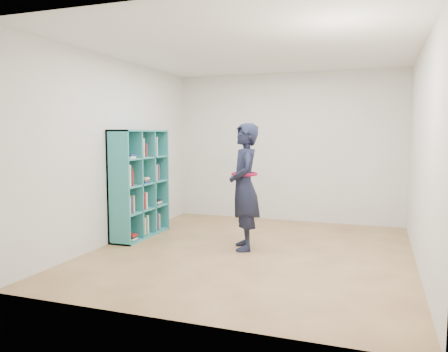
% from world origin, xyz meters
% --- Properties ---
extents(floor, '(4.50, 4.50, 0.00)m').
position_xyz_m(floor, '(0.00, 0.00, 0.00)').
color(floor, brown).
rests_on(floor, ground).
extents(ceiling, '(4.50, 4.50, 0.00)m').
position_xyz_m(ceiling, '(0.00, 0.00, 2.60)').
color(ceiling, white).
rests_on(ceiling, wall_back).
extents(wall_left, '(0.02, 4.50, 2.60)m').
position_xyz_m(wall_left, '(-2.00, 0.00, 1.30)').
color(wall_left, silver).
rests_on(wall_left, floor).
extents(wall_right, '(0.02, 4.50, 2.60)m').
position_xyz_m(wall_right, '(2.00, 0.00, 1.30)').
color(wall_right, silver).
rests_on(wall_right, floor).
extents(wall_back, '(4.00, 0.02, 2.60)m').
position_xyz_m(wall_back, '(0.00, 2.25, 1.30)').
color(wall_back, silver).
rests_on(wall_back, floor).
extents(wall_front, '(4.00, 0.02, 2.60)m').
position_xyz_m(wall_front, '(0.00, -2.25, 1.30)').
color(wall_front, silver).
rests_on(wall_front, floor).
extents(bookshelf, '(0.35, 1.20, 1.60)m').
position_xyz_m(bookshelf, '(-1.84, 0.29, 0.78)').
color(bookshelf, teal).
rests_on(bookshelf, floor).
extents(person, '(0.61, 0.72, 1.68)m').
position_xyz_m(person, '(-0.13, 0.11, 0.84)').
color(person, black).
rests_on(person, floor).
extents(smartphone, '(0.06, 0.11, 0.15)m').
position_xyz_m(smartphone, '(-0.31, 0.14, 0.95)').
color(smartphone, silver).
rests_on(smartphone, person).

